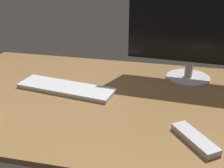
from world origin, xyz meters
TOP-DOWN VIEW (x-y plane):
  - desk at (0.00, 0.00)cm, footprint 140.00×84.00cm
  - monitor at (30.95, 25.74)cm, footprint 54.55×19.16cm
  - keyboard at (-17.55, 2.45)cm, footprint 41.24×17.32cm
  - tv_remote at (32.58, -22.99)cm, footprint 14.22×16.74cm

SIDE VIEW (x-z plane):
  - desk at x=0.00cm, z-range 0.00..2.00cm
  - keyboard at x=-17.55cm, z-range 2.00..3.69cm
  - tv_remote at x=32.58cm, z-range 2.00..4.12cm
  - monitor at x=30.95cm, z-range 3.79..48.58cm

